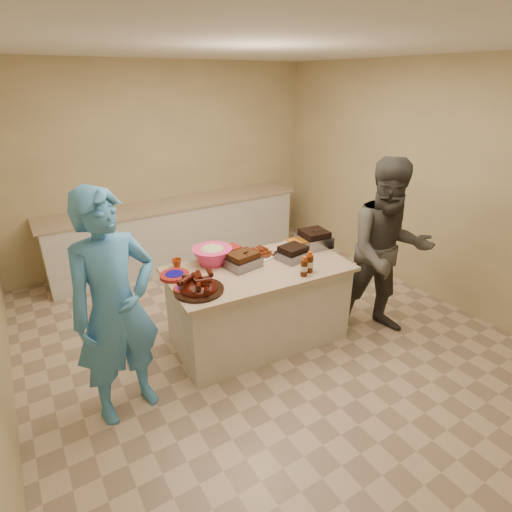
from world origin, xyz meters
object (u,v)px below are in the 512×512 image
rib_platter (199,291)px  mustard_bottle (240,259)px  bbq_bottle_a (304,276)px  roasting_pan (314,246)px  guest_blue (132,405)px  plastic_cup (177,268)px  guest_gray (376,329)px  bbq_bottle_b (309,272)px  island (259,339)px  coleslaw_bowl (213,263)px

rib_platter → mustard_bottle: size_ratio=3.52×
bbq_bottle_a → mustard_bottle: (-0.31, 0.62, 0.00)m
rib_platter → mustard_bottle: 0.72m
roasting_pan → guest_blue: size_ratio=0.17×
rib_platter → plastic_cup: rib_platter is taller
mustard_bottle → guest_gray: size_ratio=0.07×
bbq_bottle_b → guest_gray: bearing=-13.0°
rib_platter → bbq_bottle_b: bearing=-11.7°
island → bbq_bottle_b: bbq_bottle_b is taller
rib_platter → bbq_bottle_b: size_ratio=2.10×
island → bbq_bottle_b: bearing=-39.6°
rib_platter → guest_blue: size_ratio=0.23×
rib_platter → guest_gray: rib_platter is taller
rib_platter → bbq_bottle_b: bbq_bottle_b is taller
plastic_cup → guest_gray: bearing=-27.0°
roasting_pan → mustard_bottle: bearing=177.9°
bbq_bottle_b → bbq_bottle_a: bearing=-159.6°
bbq_bottle_b → guest_gray: 1.18m
bbq_bottle_b → island: bearing=136.1°
coleslaw_bowl → bbq_bottle_a: (0.58, -0.69, 0.00)m
rib_platter → bbq_bottle_a: size_ratio=2.25×
bbq_bottle_b → mustard_bottle: size_ratio=1.68×
island → plastic_cup: (-0.66, 0.41, 0.82)m
bbq_bottle_b → guest_gray: (0.83, -0.19, -0.82)m
island → guest_gray: island is taller
coleslaw_bowl → mustard_bottle: (0.27, -0.07, 0.00)m
bbq_bottle_a → mustard_bottle: bbq_bottle_a is taller
island → mustard_bottle: mustard_bottle is taller
island → bbq_bottle_a: (0.25, -0.36, 0.82)m
island → coleslaw_bowl: 0.94m
island → plastic_cup: 1.13m
bbq_bottle_a → plastic_cup: size_ratio=2.03×
roasting_pan → coleslaw_bowl: 1.13m
bbq_bottle_a → rib_platter: bearing=165.3°
mustard_bottle → island: bearing=-77.4°
roasting_pan → guest_blue: 2.34m
guest_gray → guest_blue: bearing=-157.6°
guest_gray → bbq_bottle_a: bearing=-160.6°
coleslaw_bowl → guest_gray: size_ratio=0.21×
island → rib_platter: bearing=-165.8°
coleslaw_bowl → bbq_bottle_b: 0.94m
island → mustard_bottle: (-0.06, 0.26, 0.82)m
rib_platter → guest_gray: size_ratio=0.24×
coleslaw_bowl → bbq_bottle_a: 0.90m
coleslaw_bowl → bbq_bottle_a: bearing=-49.7°
bbq_bottle_b → guest_gray: size_ratio=0.11×
coleslaw_bowl → mustard_bottle: coleslaw_bowl is taller
island → guest_blue: 1.40m
island → bbq_bottle_a: bearing=-50.8°
roasting_pan → coleslaw_bowl: bearing=176.6°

